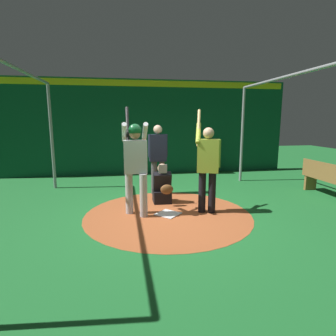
% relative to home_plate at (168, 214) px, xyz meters
% --- Properties ---
extents(ground_plane, '(25.96, 25.96, 0.00)m').
position_rel_home_plate_xyz_m(ground_plane, '(0.00, 0.00, -0.01)').
color(ground_plane, '#1E6B2D').
extents(dirt_circle, '(3.33, 3.33, 0.01)m').
position_rel_home_plate_xyz_m(dirt_circle, '(0.00, 0.00, -0.01)').
color(dirt_circle, '#AD562D').
rests_on(dirt_circle, ground).
extents(home_plate, '(0.59, 0.59, 0.01)m').
position_rel_home_plate_xyz_m(home_plate, '(0.00, 0.00, 0.00)').
color(home_plate, white).
rests_on(home_plate, dirt_circle).
extents(batter, '(0.68, 0.49, 2.14)m').
position_rel_home_plate_xyz_m(batter, '(-0.09, -0.63, 1.09)').
color(batter, '#B3B3B7').
rests_on(batter, ground).
extents(catcher, '(0.58, 0.40, 0.91)m').
position_rel_home_plate_xyz_m(catcher, '(-0.79, 0.01, 0.34)').
color(catcher, black).
rests_on(catcher, ground).
extents(umpire, '(0.22, 0.49, 1.75)m').
position_rel_home_plate_xyz_m(umpire, '(-1.59, 0.01, 0.97)').
color(umpire, '#4C4C51').
rests_on(umpire, ground).
extents(visitor, '(0.63, 0.52, 2.09)m').
position_rel_home_plate_xyz_m(visitor, '(-0.01, 0.80, 1.00)').
color(visitor, black).
rests_on(visitor, ground).
extents(back_wall, '(0.22, 9.96, 3.22)m').
position_rel_home_plate_xyz_m(back_wall, '(-4.35, 0.00, 1.61)').
color(back_wall, '#0F472D').
rests_on(back_wall, ground).
extents(cage_frame, '(5.40, 5.57, 2.85)m').
position_rel_home_plate_xyz_m(cage_frame, '(0.00, 0.00, 1.99)').
color(cage_frame, gray).
rests_on(cage_frame, ground).
extents(bat_rack, '(0.58, 0.18, 1.05)m').
position_rel_home_plate_xyz_m(bat_rack, '(-4.10, 2.28, 0.48)').
color(bat_rack, olive).
rests_on(bat_rack, ground).
extents(bench, '(1.72, 0.36, 0.85)m').
position_rel_home_plate_xyz_m(bench, '(-0.55, 4.09, 0.43)').
color(bench, olive).
rests_on(bench, ground).
extents(baseball_0, '(0.07, 0.07, 0.07)m').
position_rel_home_plate_xyz_m(baseball_0, '(-0.90, -0.47, 0.03)').
color(baseball_0, white).
rests_on(baseball_0, dirt_circle).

